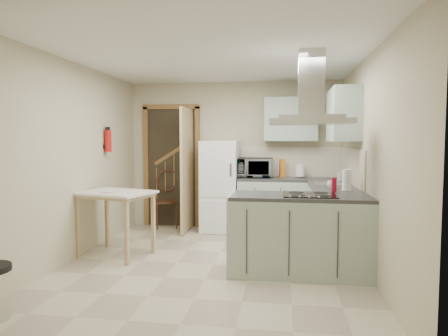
% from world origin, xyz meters
% --- Properties ---
extents(floor, '(4.20, 4.20, 0.00)m').
position_xyz_m(floor, '(0.00, 0.00, 0.00)').
color(floor, '#B7AE8E').
rests_on(floor, ground).
extents(ceiling, '(4.20, 4.20, 0.00)m').
position_xyz_m(ceiling, '(0.00, 0.00, 2.50)').
color(ceiling, silver).
rests_on(ceiling, back_wall).
extents(back_wall, '(3.60, 0.00, 3.60)m').
position_xyz_m(back_wall, '(0.00, 2.10, 1.25)').
color(back_wall, '#BDB192').
rests_on(back_wall, floor).
extents(left_wall, '(0.00, 4.20, 4.20)m').
position_xyz_m(left_wall, '(-1.80, 0.00, 1.25)').
color(left_wall, '#BDB192').
rests_on(left_wall, floor).
extents(right_wall, '(0.00, 4.20, 4.20)m').
position_xyz_m(right_wall, '(1.80, 0.00, 1.25)').
color(right_wall, '#BDB192').
rests_on(right_wall, floor).
extents(doorway, '(1.10, 0.12, 2.10)m').
position_xyz_m(doorway, '(-1.10, 2.07, 1.05)').
color(doorway, brown).
rests_on(doorway, floor).
extents(fridge, '(0.60, 0.60, 1.50)m').
position_xyz_m(fridge, '(-0.20, 1.80, 0.75)').
color(fridge, white).
rests_on(fridge, floor).
extents(counter_back, '(1.08, 0.60, 0.90)m').
position_xyz_m(counter_back, '(0.66, 1.80, 0.45)').
color(counter_back, '#9EB2A0').
rests_on(counter_back, floor).
extents(counter_right, '(0.60, 1.95, 0.90)m').
position_xyz_m(counter_right, '(1.50, 1.12, 0.45)').
color(counter_right, '#9EB2A0').
rests_on(counter_right, floor).
extents(splashback, '(1.68, 0.02, 0.50)m').
position_xyz_m(splashback, '(0.96, 2.09, 1.15)').
color(splashback, beige).
rests_on(splashback, counter_back).
extents(wall_cabinet_back, '(0.85, 0.35, 0.70)m').
position_xyz_m(wall_cabinet_back, '(0.95, 1.93, 1.85)').
color(wall_cabinet_back, '#9EB2A0').
rests_on(wall_cabinet_back, back_wall).
extents(wall_cabinet_right, '(0.35, 0.90, 0.70)m').
position_xyz_m(wall_cabinet_right, '(1.62, 0.85, 1.85)').
color(wall_cabinet_right, '#9EB2A0').
rests_on(wall_cabinet_right, right_wall).
extents(peninsula, '(1.55, 0.65, 0.90)m').
position_xyz_m(peninsula, '(1.02, -0.18, 0.45)').
color(peninsula, '#9EB2A0').
rests_on(peninsula, floor).
extents(hob, '(0.58, 0.50, 0.01)m').
position_xyz_m(hob, '(1.12, -0.18, 0.91)').
color(hob, black).
rests_on(hob, peninsula).
extents(extractor_hood, '(0.90, 0.55, 0.10)m').
position_xyz_m(extractor_hood, '(1.12, -0.18, 1.72)').
color(extractor_hood, silver).
rests_on(extractor_hood, ceiling).
extents(sink, '(0.45, 0.40, 0.01)m').
position_xyz_m(sink, '(1.50, 0.95, 0.91)').
color(sink, silver).
rests_on(sink, counter_right).
extents(fire_extinguisher, '(0.10, 0.10, 0.32)m').
position_xyz_m(fire_extinguisher, '(-1.74, 0.90, 1.50)').
color(fire_extinguisher, '#B2140F').
rests_on(fire_extinguisher, left_wall).
extents(drop_leaf_table, '(1.06, 0.90, 0.85)m').
position_xyz_m(drop_leaf_table, '(-1.33, 0.19, 0.42)').
color(drop_leaf_table, '#C7B87A').
rests_on(drop_leaf_table, floor).
extents(bentwood_chair, '(0.53, 0.53, 0.91)m').
position_xyz_m(bentwood_chair, '(-1.16, 1.89, 0.45)').
color(bentwood_chair, '#52321B').
rests_on(bentwood_chair, floor).
extents(microwave, '(0.59, 0.41, 0.32)m').
position_xyz_m(microwave, '(0.38, 1.88, 1.06)').
color(microwave, black).
rests_on(microwave, counter_back).
extents(kettle, '(0.20, 0.20, 0.23)m').
position_xyz_m(kettle, '(1.11, 1.91, 1.01)').
color(kettle, white).
rests_on(kettle, counter_back).
extents(cereal_box, '(0.10, 0.20, 0.29)m').
position_xyz_m(cereal_box, '(0.82, 1.99, 1.05)').
color(cereal_box, orange).
rests_on(cereal_box, counter_back).
extents(soap_bottle, '(0.10, 0.10, 0.18)m').
position_xyz_m(soap_bottle, '(1.70, 1.44, 0.99)').
color(soap_bottle, silver).
rests_on(soap_bottle, counter_right).
extents(paper_towel, '(0.13, 0.13, 0.27)m').
position_xyz_m(paper_towel, '(1.60, 0.27, 1.04)').
color(paper_towel, white).
rests_on(paper_towel, counter_right).
extents(cup, '(0.15, 0.15, 0.10)m').
position_xyz_m(cup, '(1.45, 0.42, 0.95)').
color(cup, white).
rests_on(cup, counter_right).
extents(red_bottle, '(0.08, 0.08, 0.17)m').
position_xyz_m(red_bottle, '(1.43, 0.10, 0.99)').
color(red_bottle, '#B10F28').
rests_on(red_bottle, peninsula).
extents(book, '(0.15, 0.20, 0.09)m').
position_xyz_m(book, '(-1.46, 0.10, 0.89)').
color(book, '#9B334A').
rests_on(book, drop_leaf_table).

